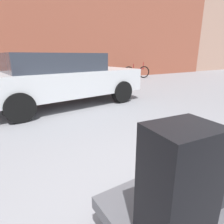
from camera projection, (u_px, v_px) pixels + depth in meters
building_facade_side at (195, 24)px, 15.91m from camera, size 12.00×1.00×7.75m
luggage_cart at (193, 200)px, 1.49m from camera, size 1.40×0.77×0.34m
suitcase_charcoal_front_right at (196, 177)px, 1.46m from camera, size 0.56×0.49×0.25m
suitcase_black_front_left at (177, 188)px, 1.00m from camera, size 0.38×0.31×0.70m
parked_car at (62, 78)px, 5.26m from camera, size 4.47×2.28×1.42m
bicycle_leaning at (136, 72)px, 11.64m from camera, size 1.72×0.51×0.96m
bollard_kerb_near at (90, 78)px, 8.97m from camera, size 0.21×0.21×0.63m
bollard_kerb_mid at (118, 76)px, 9.77m from camera, size 0.21×0.21×0.63m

